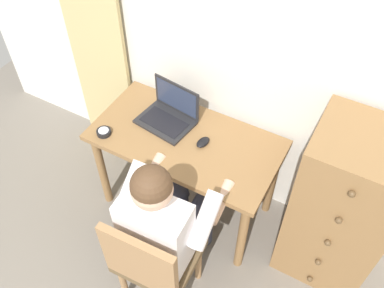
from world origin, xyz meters
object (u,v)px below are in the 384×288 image
at_px(desk, 186,150).
at_px(dresser, 341,208).
at_px(chair, 153,261).
at_px(person_seated, 167,217).
at_px(laptop, 169,114).
at_px(desk_clock, 104,132).
at_px(computer_mouse, 203,142).

relative_size(desk, dresser, 1.02).
bearing_deg(chair, person_seated, 92.41).
bearing_deg(laptop, chair, -65.69).
height_order(desk, laptop, laptop).
distance_m(desk, laptop, 0.25).
distance_m(desk, chair, 0.72).
bearing_deg(laptop, desk_clock, -133.49).
bearing_deg(laptop, computer_mouse, -16.22).
relative_size(dresser, chair, 1.31).
bearing_deg(desk_clock, dresser, 11.18).
relative_size(desk, desk_clock, 12.98).
xyz_separation_m(desk, laptop, (-0.17, 0.09, 0.16)).
xyz_separation_m(person_seated, computer_mouse, (-0.06, 0.52, 0.06)).
distance_m(laptop, computer_mouse, 0.30).
bearing_deg(desk, person_seated, -71.02).
bearing_deg(person_seated, desk_clock, 154.94).
xyz_separation_m(chair, laptop, (-0.35, 0.78, 0.28)).
distance_m(dresser, laptop, 1.17).
relative_size(dresser, computer_mouse, 11.43).
bearing_deg(desk_clock, desk, 24.67).
height_order(dresser, chair, dresser).
relative_size(dresser, laptop, 3.08).
xyz_separation_m(desk, computer_mouse, (0.11, 0.01, 0.13)).
bearing_deg(desk_clock, chair, -36.69).
xyz_separation_m(dresser, desk_clock, (-1.44, -0.28, 0.16)).
distance_m(person_seated, laptop, 0.70).
relative_size(chair, laptop, 2.35).
distance_m(desk, desk_clock, 0.52).
bearing_deg(chair, desk_clock, 143.31).
height_order(chair, laptop, laptop).
relative_size(desk, person_seated, 0.98).
relative_size(laptop, desk_clock, 4.12).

